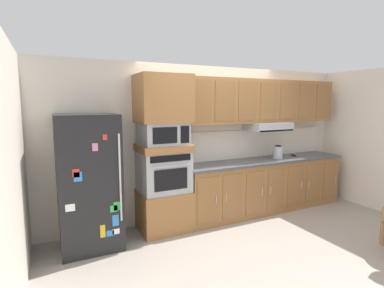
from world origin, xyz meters
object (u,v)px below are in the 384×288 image
(screwdriver, at_px, (294,155))
(electric_kettle, at_px, (278,152))
(microwave, at_px, (163,133))
(refrigerator, at_px, (89,182))
(built_in_oven, at_px, (164,171))

(screwdriver, xyz_separation_m, electric_kettle, (-0.45, -0.07, 0.10))
(microwave, distance_m, screwdriver, 2.64)
(microwave, bearing_deg, electric_kettle, -1.27)
(refrigerator, xyz_separation_m, built_in_oven, (1.06, 0.07, 0.02))
(built_in_oven, bearing_deg, microwave, -0.77)
(screwdriver, bearing_deg, microwave, -179.55)
(refrigerator, relative_size, electric_kettle, 7.33)
(electric_kettle, bearing_deg, screwdriver, 8.58)
(refrigerator, xyz_separation_m, electric_kettle, (3.20, 0.02, 0.15))
(refrigerator, distance_m, built_in_oven, 1.07)
(built_in_oven, height_order, electric_kettle, built_in_oven)
(microwave, height_order, screwdriver, microwave)
(screwdriver, relative_size, electric_kettle, 0.55)
(built_in_oven, relative_size, microwave, 1.09)
(built_in_oven, height_order, microwave, microwave)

